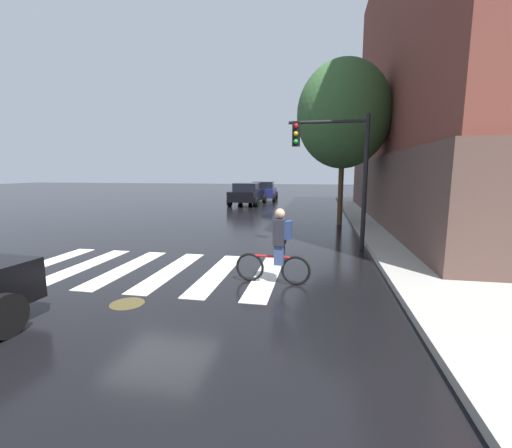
# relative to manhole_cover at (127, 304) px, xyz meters

# --- Properties ---
(ground_plane) EXTENTS (120.00, 120.00, 0.00)m
(ground_plane) POSITION_rel_manhole_cover_xyz_m (-0.39, 2.14, -0.00)
(ground_plane) COLOR black
(crosswalk_stripes) EXTENTS (6.65, 3.44, 0.01)m
(crosswalk_stripes) POSITION_rel_manhole_cover_xyz_m (-0.71, 2.14, 0.00)
(crosswalk_stripes) COLOR silver
(crosswalk_stripes) RESTS_ON ground
(manhole_cover) EXTENTS (0.64, 0.64, 0.01)m
(manhole_cover) POSITION_rel_manhole_cover_xyz_m (0.00, 0.00, 0.00)
(manhole_cover) COLOR #473D1E
(manhole_cover) RESTS_ON ground
(sedan_mid) EXTENTS (2.33, 4.80, 1.64)m
(sedan_mid) POSITION_rel_manhole_cover_xyz_m (-1.74, 19.28, 0.84)
(sedan_mid) COLOR black
(sedan_mid) RESTS_ON ground
(sedan_far) EXTENTS (2.46, 4.84, 1.63)m
(sedan_far) POSITION_rel_manhole_cover_xyz_m (-1.17, 23.30, 0.84)
(sedan_far) COLOR navy
(sedan_far) RESTS_ON ground
(cyclist) EXTENTS (1.71, 0.38, 1.69)m
(cyclist) POSITION_rel_manhole_cover_xyz_m (2.67, 1.69, 0.84)
(cyclist) COLOR black
(cyclist) RESTS_ON ground
(traffic_light_near) EXTENTS (2.47, 0.28, 4.20)m
(traffic_light_near) POSITION_rel_manhole_cover_xyz_m (4.09, 5.44, 2.86)
(traffic_light_near) COLOR black
(traffic_light_near) RESTS_ON ground
(fire_hydrant) EXTENTS (0.33, 0.22, 0.78)m
(fire_hydrant) POSITION_rel_manhole_cover_xyz_m (6.80, 9.81, 0.53)
(fire_hydrant) COLOR gold
(fire_hydrant) RESTS_ON sidewalk
(street_tree_near) EXTENTS (4.16, 4.16, 7.41)m
(street_tree_near) POSITION_rel_manhole_cover_xyz_m (4.51, 10.63, 5.00)
(street_tree_near) COLOR #4C3823
(street_tree_near) RESTS_ON ground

